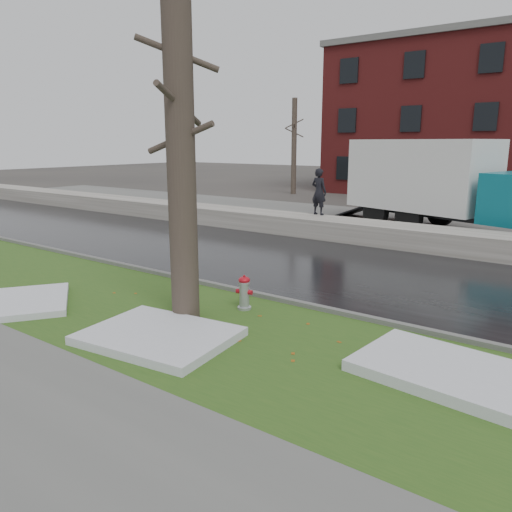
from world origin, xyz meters
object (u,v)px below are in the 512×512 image
Objects in this scene: fire_hydrant at (244,291)px; tree at (180,142)px; box_truck at (446,183)px; worker at (319,192)px.

tree reaches higher than fire_hydrant.
tree is at bearing -134.26° from fire_hydrant.
tree is (-0.65, -1.13, 3.13)m from fire_hydrant.
tree reaches higher than box_truck.
tree reaches higher than worker.
box_truck is (0.54, 12.60, 1.51)m from fire_hydrant.
fire_hydrant is 3.39m from tree.
tree is at bearing -78.47° from box_truck.
box_truck is 6.08× the size of worker.
tree is 0.63× the size of box_truck.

